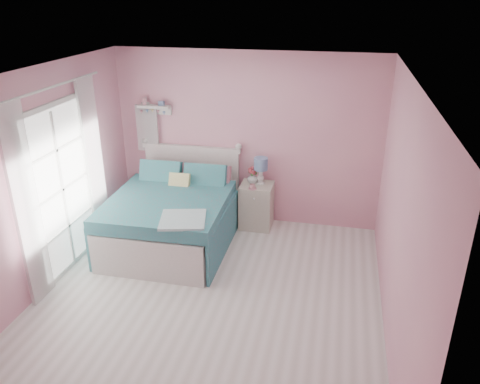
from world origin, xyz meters
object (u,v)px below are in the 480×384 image
at_px(table_lamp, 261,166).
at_px(bed, 173,217).
at_px(vase, 252,178).
at_px(nightstand, 257,205).
at_px(teacup, 253,187).

bearing_deg(table_lamp, bed, -144.14).
relative_size(table_lamp, vase, 2.48).
distance_m(nightstand, vase, 0.44).
bearing_deg(teacup, bed, -150.90).
xyz_separation_m(nightstand, vase, (-0.08, 0.05, 0.43)).
xyz_separation_m(bed, nightstand, (1.07, 0.75, -0.05)).
height_order(bed, teacup, bed).
bearing_deg(nightstand, vase, 145.42).
relative_size(nightstand, teacup, 7.79).
height_order(table_lamp, teacup, table_lamp).
height_order(bed, vase, bed).
bearing_deg(vase, nightstand, -34.58).
bearing_deg(vase, bed, -140.98).
height_order(nightstand, vase, vase).
bearing_deg(bed, vase, 37.55).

